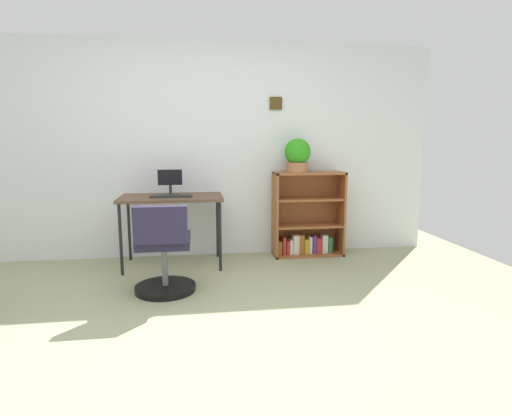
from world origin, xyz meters
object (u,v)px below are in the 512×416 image
monitor (170,183)px  office_chair (164,255)px  potted_plant_on_shelf (297,155)px  desk (172,202)px  bookshelf_low (307,219)px  keyboard (171,196)px

monitor → office_chair: monitor is taller
potted_plant_on_shelf → desk: bearing=-172.6°
desk → office_chair: 0.87m
office_chair → bookshelf_low: size_ratio=0.83×
keyboard → bookshelf_low: size_ratio=0.44×
bookshelf_low → potted_plant_on_shelf: size_ratio=2.57×
bookshelf_low → potted_plant_on_shelf: 0.74m
office_chair → potted_plant_on_shelf: potted_plant_on_shelf is taller
desk → bookshelf_low: (1.48, 0.23, -0.26)m
monitor → potted_plant_on_shelf: bearing=4.4°
monitor → keyboard: bearing=-84.1°
keyboard → bookshelf_low: (1.48, 0.31, -0.33)m
monitor → bookshelf_low: (1.50, 0.16, -0.45)m
office_chair → bookshelf_low: (1.51, 1.03, 0.07)m
bookshelf_low → potted_plant_on_shelf: bearing=-157.0°
monitor → keyboard: size_ratio=0.64×
office_chair → monitor: bearing=88.9°
potted_plant_on_shelf → monitor: bearing=-175.6°
desk → keyboard: (0.00, -0.08, 0.07)m
office_chair → potted_plant_on_shelf: 1.87m
desk → keyboard: size_ratio=2.47×
desk → monitor: monitor is taller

